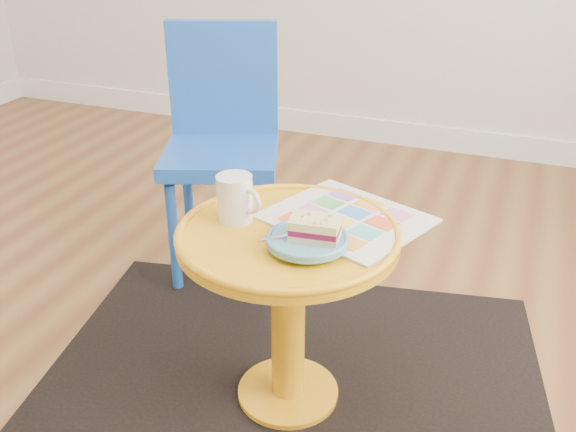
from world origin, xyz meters
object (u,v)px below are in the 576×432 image
(side_table, at_px, (288,283))
(plate, at_px, (307,241))
(chair, at_px, (222,134))
(mug, at_px, (236,197))
(newspaper, at_px, (346,218))

(side_table, height_order, plate, plate)
(side_table, bearing_deg, chair, 128.08)
(mug, height_order, plate, mug)
(chair, xyz_separation_m, mug, (0.32, -0.56, 0.07))
(side_table, relative_size, chair, 0.63)
(side_table, height_order, mug, mug)
(chair, relative_size, newspaper, 2.37)
(newspaper, relative_size, mug, 2.89)
(side_table, height_order, chair, chair)
(chair, bearing_deg, side_table, -71.92)
(chair, bearing_deg, newspaper, -60.27)
(side_table, bearing_deg, plate, -38.98)
(chair, xyz_separation_m, plate, (0.52, -0.63, 0.03))
(chair, xyz_separation_m, newspaper, (0.56, -0.47, 0.02))
(chair, bearing_deg, plate, -70.61)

